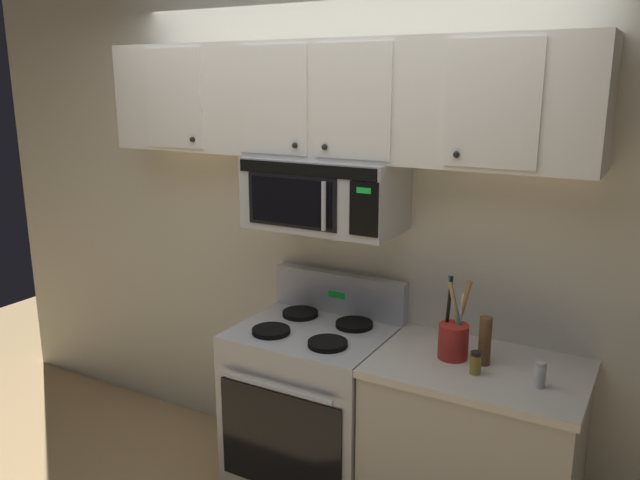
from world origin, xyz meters
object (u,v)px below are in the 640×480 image
(over_range_microwave, at_px, (325,194))
(salt_shaker, at_px, (540,375))
(utensil_crock_red, at_px, (454,338))
(spice_jar, at_px, (476,363))
(pepper_mill, at_px, (485,341))
(stove_range, at_px, (314,407))

(over_range_microwave, bearing_deg, salt_shaker, -10.16)
(utensil_crock_red, relative_size, spice_jar, 3.80)
(over_range_microwave, distance_m, utensil_crock_red, 0.93)
(utensil_crock_red, distance_m, salt_shaker, 0.41)
(pepper_mill, distance_m, spice_jar, 0.13)
(stove_range, bearing_deg, spice_jar, -6.17)
(pepper_mill, height_order, spice_jar, pepper_mill)
(over_range_microwave, bearing_deg, utensil_crock_red, -7.73)
(pepper_mill, bearing_deg, salt_shaker, -21.51)
(stove_range, distance_m, pepper_mill, 1.01)
(utensil_crock_red, xyz_separation_m, salt_shaker, (0.40, -0.10, -0.04))
(salt_shaker, bearing_deg, spice_jar, -178.04)
(stove_range, relative_size, over_range_microwave, 1.47)
(salt_shaker, bearing_deg, pepper_mill, 158.49)
(salt_shaker, bearing_deg, over_range_microwave, 169.84)
(salt_shaker, relative_size, spice_jar, 1.09)
(stove_range, bearing_deg, pepper_mill, 1.24)
(stove_range, relative_size, salt_shaker, 10.27)
(pepper_mill, bearing_deg, utensil_crock_red, 179.64)
(over_range_microwave, height_order, spice_jar, over_range_microwave)
(stove_range, xyz_separation_m, over_range_microwave, (-0.00, 0.12, 1.11))
(over_range_microwave, distance_m, spice_jar, 1.08)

